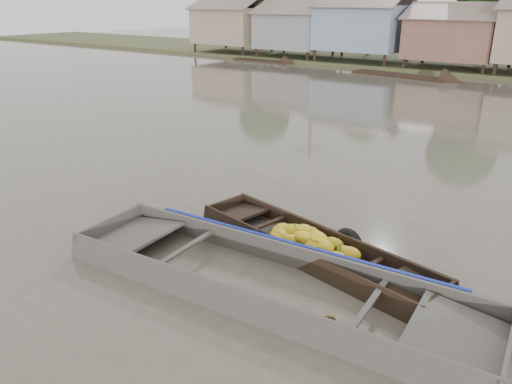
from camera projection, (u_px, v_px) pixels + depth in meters
The scene contains 3 objects.
ground at pixel (226, 240), 10.53m from camera, with size 120.00×120.00×0.00m, color #534B3F.
banana_boat at pixel (309, 246), 9.92m from camera, with size 5.62×2.36×0.74m.
viewer_boat at pixel (268, 286), 8.71m from camera, with size 7.90×2.59×0.63m.
Camera 1 is at (6.05, -7.29, 4.76)m, focal length 35.00 mm.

